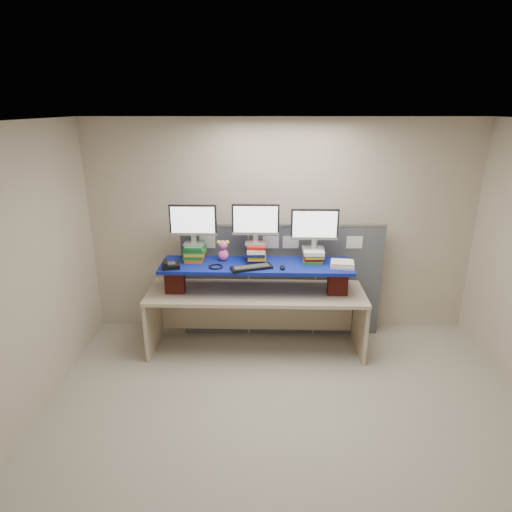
{
  "coord_description": "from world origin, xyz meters",
  "views": [
    {
      "loc": [
        -0.3,
        -3.37,
        2.92
      ],
      "look_at": [
        -0.33,
        1.36,
        1.25
      ],
      "focal_mm": 30.0,
      "sensor_mm": 36.0,
      "label": 1
    }
  ],
  "objects_px": {
    "blue_board": "(256,266)",
    "desk": "(256,303)",
    "monitor_center": "(256,222)",
    "monitor_right": "(315,227)",
    "keyboard": "(252,268)",
    "monitor_left": "(193,222)",
    "desk_phone": "(170,265)"
  },
  "relations": [
    {
      "from": "blue_board",
      "to": "keyboard",
      "type": "height_order",
      "value": "keyboard"
    },
    {
      "from": "desk",
      "to": "keyboard",
      "type": "height_order",
      "value": "keyboard"
    },
    {
      "from": "monitor_right",
      "to": "desk_phone",
      "type": "height_order",
      "value": "monitor_right"
    },
    {
      "from": "desk",
      "to": "monitor_right",
      "type": "xyz_separation_m",
      "value": [
        0.69,
        0.11,
        0.95
      ]
    },
    {
      "from": "blue_board",
      "to": "desk",
      "type": "bearing_deg",
      "value": 0.0
    },
    {
      "from": "keyboard",
      "to": "monitor_left",
      "type": "bearing_deg",
      "value": 139.36
    },
    {
      "from": "blue_board",
      "to": "keyboard",
      "type": "relative_size",
      "value": 4.49
    },
    {
      "from": "desk",
      "to": "monitor_left",
      "type": "relative_size",
      "value": 4.72
    },
    {
      "from": "desk",
      "to": "monitor_right",
      "type": "distance_m",
      "value": 1.17
    },
    {
      "from": "blue_board",
      "to": "monitor_left",
      "type": "xyz_separation_m",
      "value": [
        -0.74,
        0.13,
        0.49
      ]
    },
    {
      "from": "monitor_center",
      "to": "desk_phone",
      "type": "relative_size",
      "value": 2.39
    },
    {
      "from": "monitor_center",
      "to": "monitor_right",
      "type": "xyz_separation_m",
      "value": [
        0.69,
        -0.01,
        -0.05
      ]
    },
    {
      "from": "keyboard",
      "to": "monitor_right",
      "type": "bearing_deg",
      "value": 1.48
    },
    {
      "from": "blue_board",
      "to": "desk_phone",
      "type": "relative_size",
      "value": 9.67
    },
    {
      "from": "desk",
      "to": "monitor_center",
      "type": "height_order",
      "value": "monitor_center"
    },
    {
      "from": "blue_board",
      "to": "monitor_left",
      "type": "relative_size",
      "value": 4.04
    },
    {
      "from": "monitor_right",
      "to": "desk_phone",
      "type": "xyz_separation_m",
      "value": [
        -1.68,
        -0.24,
        -0.4
      ]
    },
    {
      "from": "desk_phone",
      "to": "monitor_center",
      "type": "bearing_deg",
      "value": 1.09
    },
    {
      "from": "monitor_center",
      "to": "keyboard",
      "type": "distance_m",
      "value": 0.55
    },
    {
      "from": "blue_board",
      "to": "monitor_right",
      "type": "distance_m",
      "value": 0.83
    },
    {
      "from": "monitor_center",
      "to": "monitor_right",
      "type": "relative_size",
      "value": 1.0
    },
    {
      "from": "desk",
      "to": "monitor_left",
      "type": "distance_m",
      "value": 1.24
    },
    {
      "from": "desk_phone",
      "to": "monitor_left",
      "type": "bearing_deg",
      "value": 33.72
    },
    {
      "from": "desk",
      "to": "keyboard",
      "type": "bearing_deg",
      "value": -106.57
    },
    {
      "from": "blue_board",
      "to": "monitor_left",
      "type": "height_order",
      "value": "monitor_left"
    },
    {
      "from": "desk",
      "to": "monitor_center",
      "type": "xyz_separation_m",
      "value": [
        -0.01,
        0.12,
        1.0
      ]
    },
    {
      "from": "monitor_left",
      "to": "blue_board",
      "type": "bearing_deg",
      "value": -9.04
    },
    {
      "from": "blue_board",
      "to": "keyboard",
      "type": "distance_m",
      "value": 0.17
    },
    {
      "from": "monitor_left",
      "to": "desk",
      "type": "bearing_deg",
      "value": -9.04
    },
    {
      "from": "monitor_left",
      "to": "keyboard",
      "type": "relative_size",
      "value": 1.11
    },
    {
      "from": "monitor_left",
      "to": "keyboard",
      "type": "height_order",
      "value": "monitor_left"
    },
    {
      "from": "monitor_left",
      "to": "desk_phone",
      "type": "xyz_separation_m",
      "value": [
        -0.25,
        -0.26,
        -0.44
      ]
    }
  ]
}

